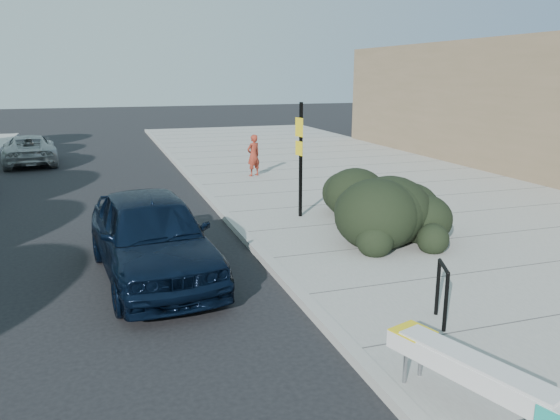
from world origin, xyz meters
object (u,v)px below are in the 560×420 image
at_px(bench, 472,370).
at_px(sedan_navy, 152,235).
at_px(bike_rack, 442,288).
at_px(sign_post, 300,154).
at_px(pedestrian, 254,155).
at_px(suv_silver, 29,149).

height_order(bench, sedan_navy, sedan_navy).
xyz_separation_m(bench, sedan_navy, (-2.88, 5.76, 0.17)).
relative_size(bench, bike_rack, 2.34).
xyz_separation_m(bike_rack, sign_post, (0.20, 6.64, 1.11)).
distance_m(sedan_navy, pedestrian, 10.05).
relative_size(bike_rack, suv_silver, 0.20).
bearing_deg(pedestrian, bike_rack, 63.18).
height_order(bike_rack, sign_post, sign_post).
bearing_deg(bike_rack, suv_silver, 134.28).
bearing_deg(sign_post, suv_silver, 110.49).
relative_size(bench, suv_silver, 0.48).
bearing_deg(pedestrian, suv_silver, -62.62).
height_order(bench, bike_rack, bike_rack).
relative_size(bench, sedan_navy, 0.45).
relative_size(sedan_navy, pedestrian, 3.21).
distance_m(bench, sedan_navy, 6.45).
distance_m(bench, pedestrian, 14.83).
relative_size(bike_rack, pedestrian, 0.61).
bearing_deg(bench, suv_silver, 89.03).
bearing_deg(bike_rack, bench, -93.58).
xyz_separation_m(bike_rack, sedan_navy, (-3.89, 3.74, 0.12)).
xyz_separation_m(bench, suv_silver, (-6.60, 21.34, -0.03)).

